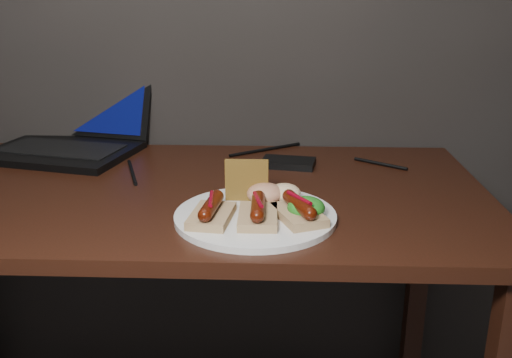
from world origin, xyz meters
name	(u,v)px	position (x,y,z in m)	size (l,w,h in m)	color
desk	(166,225)	(0.00, 1.38, 0.66)	(1.40, 0.70, 0.75)	black
laptop	(73,130)	(-0.30, 1.68, 0.80)	(0.43, 0.42, 0.25)	black
hard_drive	(288,163)	(0.27, 1.55, 0.76)	(0.13, 0.08, 0.02)	black
desk_cables	(182,162)	(0.01, 1.56, 0.75)	(1.08, 0.36, 0.01)	black
plate	(255,216)	(0.21, 1.21, 0.76)	(0.30, 0.30, 0.01)	silver
bread_sausage_left	(211,211)	(0.13, 1.18, 0.78)	(0.08, 0.12, 0.04)	tan
bread_sausage_center	(258,212)	(0.21, 1.18, 0.78)	(0.07, 0.12, 0.04)	tan
bread_sausage_right	(299,210)	(0.29, 1.19, 0.78)	(0.11, 0.13, 0.04)	tan
crispbread	(247,180)	(0.19, 1.28, 0.80)	(0.09, 0.01, 0.09)	olive
salad_greens	(306,207)	(0.30, 1.20, 0.78)	(0.07, 0.07, 0.04)	#125D13
salsa_mound	(265,193)	(0.22, 1.27, 0.78)	(0.07, 0.07, 0.04)	#A71C10
coleslaw_mound	(285,193)	(0.26, 1.28, 0.78)	(0.06, 0.06, 0.04)	white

